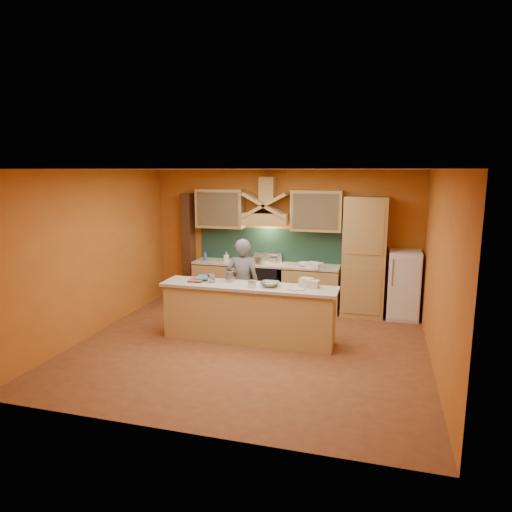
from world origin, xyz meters
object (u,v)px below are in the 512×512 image
(kitchen_scale, at_px, (252,285))
(mixing_bowl, at_px, (270,284))
(stove, at_px, (265,286))
(fridge, at_px, (404,285))
(person, at_px, (243,284))

(kitchen_scale, height_order, mixing_bowl, kitchen_scale)
(mixing_bowl, bearing_deg, kitchen_scale, -151.10)
(stove, xyz_separation_m, fridge, (2.70, 0.00, 0.20))
(stove, bearing_deg, person, -92.67)
(mixing_bowl, bearing_deg, stove, 106.39)
(stove, xyz_separation_m, mixing_bowl, (0.56, -1.90, 0.53))
(person, height_order, kitchen_scale, person)
(fridge, height_order, mixing_bowl, fridge)
(person, relative_size, kitchen_scale, 13.80)
(fridge, distance_m, person, 3.09)
(stove, height_order, person, person)
(mixing_bowl, bearing_deg, fridge, 41.60)
(fridge, distance_m, mixing_bowl, 2.88)
(stove, relative_size, kitchen_scale, 7.65)
(kitchen_scale, bearing_deg, person, 110.26)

